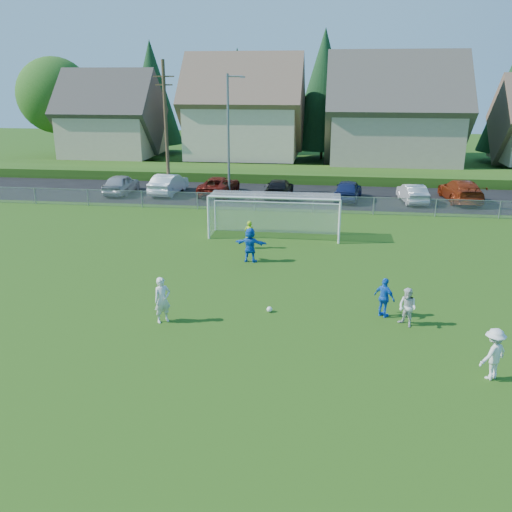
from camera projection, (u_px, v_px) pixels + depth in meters
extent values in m
plane|color=#193D0C|center=(220.00, 383.00, 16.21)|extent=(160.00, 160.00, 0.00)
plane|color=black|center=(290.00, 195.00, 42.09)|extent=(60.00, 60.00, 0.00)
cube|color=#1E420F|center=(296.00, 174.00, 49.02)|extent=(70.00, 6.00, 0.80)
sphere|color=white|center=(269.00, 309.00, 21.10)|extent=(0.22, 0.22, 0.22)
imported|color=silver|center=(162.00, 300.00, 20.04)|extent=(0.75, 0.74, 1.75)
imported|color=silver|center=(407.00, 307.00, 19.74)|extent=(0.89, 0.90, 1.46)
imported|color=silver|center=(493.00, 354.00, 16.23)|extent=(1.20, 1.14, 1.64)
imported|color=blue|center=(384.00, 298.00, 20.50)|extent=(0.93, 0.89, 1.55)
imported|color=blue|center=(250.00, 245.00, 26.68)|extent=(1.65, 0.70, 1.73)
imported|color=#96C517|center=(250.00, 235.00, 28.81)|extent=(0.62, 0.47, 1.52)
imported|color=#999BA0|center=(121.00, 184.00, 42.51)|extent=(1.85, 4.51, 1.53)
imported|color=white|center=(169.00, 184.00, 42.45)|extent=(2.05, 4.90, 1.58)
imported|color=#5C110A|center=(219.00, 186.00, 42.16)|extent=(2.78, 5.28, 1.42)
imported|color=black|center=(279.00, 188.00, 41.28)|extent=(2.01, 4.74, 1.36)
imported|color=#16204E|center=(348.00, 190.00, 40.27)|extent=(2.40, 4.68, 1.53)
imported|color=#AFAFAF|center=(412.00, 193.00, 39.54)|extent=(1.91, 4.27, 1.36)
imported|color=maroon|center=(461.00, 191.00, 39.84)|extent=(2.61, 5.67, 1.61)
cylinder|color=white|center=(208.00, 218.00, 30.41)|extent=(0.12, 0.12, 2.44)
cylinder|color=white|center=(340.00, 222.00, 29.48)|extent=(0.12, 0.12, 2.44)
cylinder|color=white|center=(273.00, 198.00, 29.56)|extent=(7.30, 0.12, 0.12)
cylinder|color=white|center=(215.00, 216.00, 32.20)|extent=(0.08, 0.08, 1.80)
cylinder|color=white|center=(339.00, 220.00, 31.27)|extent=(0.08, 0.08, 1.80)
cylinder|color=white|center=(276.00, 203.00, 31.45)|extent=(7.30, 0.08, 0.08)
cube|color=silver|center=(276.00, 218.00, 31.74)|extent=(7.30, 0.02, 1.80)
cube|color=silver|center=(212.00, 214.00, 31.25)|extent=(0.02, 1.80, 2.44)
cube|color=silver|center=(339.00, 218.00, 30.32)|extent=(0.02, 1.80, 2.44)
cube|color=silver|center=(275.00, 195.00, 30.41)|extent=(7.30, 1.80, 0.02)
cube|color=gray|center=(284.00, 195.00, 36.54)|extent=(52.00, 0.03, 0.03)
cube|color=gray|center=(284.00, 203.00, 36.72)|extent=(52.00, 0.02, 1.14)
cylinder|color=gray|center=(284.00, 203.00, 36.72)|extent=(0.06, 0.06, 1.20)
cylinder|color=slate|center=(228.00, 138.00, 39.84)|extent=(0.18, 0.18, 9.00)
cylinder|color=slate|center=(234.00, 76.00, 38.43)|extent=(1.20, 0.12, 0.12)
cube|color=slate|center=(243.00, 77.00, 38.37)|extent=(0.36, 0.18, 0.12)
cylinder|color=#473321|center=(166.00, 129.00, 41.26)|extent=(0.26, 0.26, 10.00)
cube|color=#473321|center=(163.00, 76.00, 40.07)|extent=(1.60, 0.10, 0.10)
cube|color=#473321|center=(164.00, 85.00, 40.26)|extent=(1.30, 0.10, 0.10)
cube|color=tan|center=(112.00, 134.00, 57.33)|extent=(9.00, 8.00, 4.50)
pyramid|color=#423D38|center=(107.00, 67.00, 55.25)|extent=(9.90, 8.80, 4.41)
cube|color=#C6B58E|center=(244.00, 130.00, 56.33)|extent=(11.00, 9.00, 5.50)
pyramid|color=brown|center=(244.00, 51.00, 53.91)|extent=(12.10, 9.90, 4.96)
cube|color=tan|center=(392.00, 135.00, 53.55)|extent=(12.00, 10.00, 5.00)
pyramid|color=#4C473F|center=(399.00, 49.00, 51.04)|extent=(13.20, 11.00, 5.52)
cylinder|color=#382616|center=(60.00, 139.00, 62.45)|extent=(0.36, 0.36, 3.96)
sphere|color=#2B5B19|center=(55.00, 95.00, 60.94)|extent=(8.36, 8.36, 8.36)
cylinder|color=#382616|center=(155.00, 148.00, 65.37)|extent=(0.30, 0.30, 1.20)
cone|color=#143819|center=(152.00, 93.00, 63.35)|extent=(6.76, 6.76, 11.70)
cylinder|color=#382616|center=(238.00, 149.00, 65.04)|extent=(0.30, 0.30, 1.20)
cone|color=#143819|center=(238.00, 97.00, 63.16)|extent=(6.24, 6.24, 10.80)
cylinder|color=#382616|center=(321.00, 153.00, 60.94)|extent=(0.30, 0.30, 1.20)
cone|color=#143819|center=(324.00, 89.00, 58.78)|extent=(7.28, 7.28, 12.60)
cylinder|color=#382616|center=(411.00, 140.00, 61.11)|extent=(0.36, 0.36, 3.96)
sphere|color=#2B5B19|center=(415.00, 96.00, 59.59)|extent=(8.36, 8.36, 8.36)
cylinder|color=#382616|center=(508.00, 157.00, 58.38)|extent=(0.30, 0.30, 1.20)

